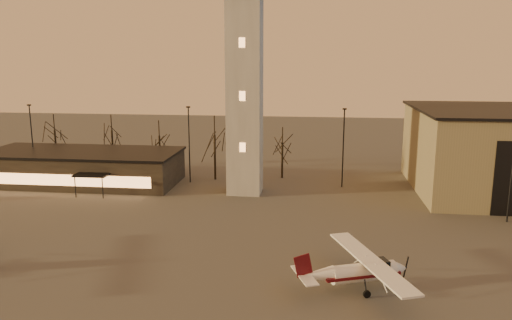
{
  "coord_description": "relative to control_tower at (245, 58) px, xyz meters",
  "views": [
    {
      "loc": [
        8.61,
        -29.01,
        16.45
      ],
      "look_at": [
        3.44,
        13.0,
        7.66
      ],
      "focal_mm": 35.0,
      "sensor_mm": 36.0,
      "label": 1
    }
  ],
  "objects": [
    {
      "name": "ground",
      "position": [
        0.0,
        -30.0,
        -16.33
      ],
      "size": [
        220.0,
        220.0,
        0.0
      ],
      "primitive_type": "plane",
      "color": "#42403D",
      "rests_on": "ground"
    },
    {
      "name": "cessna_front",
      "position": [
        12.31,
        -24.93,
        -15.24
      ],
      "size": [
        9.23,
        11.24,
        3.17
      ],
      "rotation": [
        0.0,
        0.0,
        0.36
      ],
      "color": "white",
      "rests_on": "ground"
    },
    {
      "name": "light_poles",
      "position": [
        0.5,
        1.0,
        -10.92
      ],
      "size": [
        58.5,
        12.25,
        10.14
      ],
      "color": "black",
      "rests_on": "ground"
    },
    {
      "name": "control_tower",
      "position": [
        0.0,
        0.0,
        0.0
      ],
      "size": [
        6.8,
        6.8,
        32.6
      ],
      "color": "gray",
      "rests_on": "ground"
    },
    {
      "name": "terminal",
      "position": [
        -21.99,
        1.98,
        -14.17
      ],
      "size": [
        25.4,
        12.2,
        4.3
      ],
      "color": "black",
      "rests_on": "ground"
    },
    {
      "name": "tree_row",
      "position": [
        -13.7,
        9.16,
        -10.39
      ],
      "size": [
        37.2,
        9.2,
        8.8
      ],
      "color": "black",
      "rests_on": "ground"
    }
  ]
}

